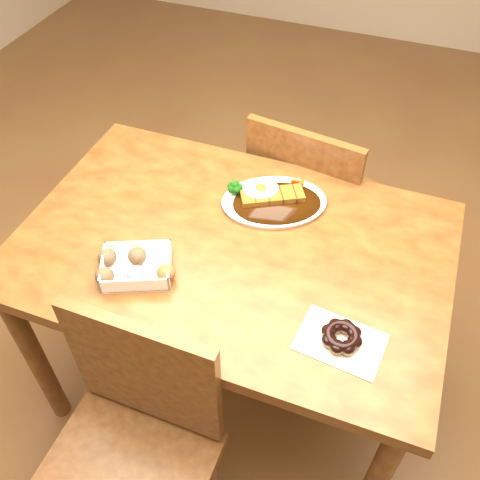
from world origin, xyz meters
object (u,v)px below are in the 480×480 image
(table, at_px, (232,266))
(pon_de_ring, at_px, (341,337))
(chair_near, at_px, (131,451))
(katsu_curry_plate, at_px, (272,199))
(donut_box, at_px, (134,266))
(chair_far, at_px, (310,203))

(table, xyz_separation_m, pon_de_ring, (0.36, -0.21, 0.12))
(chair_near, distance_m, katsu_curry_plate, 0.80)
(donut_box, bearing_deg, katsu_curry_plate, 56.62)
(katsu_curry_plate, distance_m, donut_box, 0.46)
(chair_far, height_order, katsu_curry_plate, chair_far)
(pon_de_ring, bearing_deg, chair_near, -143.01)
(table, bearing_deg, pon_de_ring, -30.31)
(chair_far, relative_size, katsu_curry_plate, 2.34)
(chair_near, bearing_deg, katsu_curry_plate, 80.88)
(chair_far, height_order, chair_near, same)
(table, bearing_deg, chair_near, -97.81)
(table, bearing_deg, chair_far, 78.88)
(donut_box, distance_m, pon_de_ring, 0.56)
(katsu_curry_plate, bearing_deg, donut_box, -123.38)
(pon_de_ring, bearing_deg, chair_far, 108.77)
(table, height_order, chair_near, chair_near)
(chair_near, relative_size, donut_box, 3.95)
(table, bearing_deg, katsu_curry_plate, 74.72)
(chair_near, xyz_separation_m, katsu_curry_plate, (0.13, 0.73, 0.29))
(katsu_curry_plate, bearing_deg, table, -105.28)
(katsu_curry_plate, xyz_separation_m, donut_box, (-0.25, -0.39, 0.01))
(table, relative_size, donut_box, 5.44)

